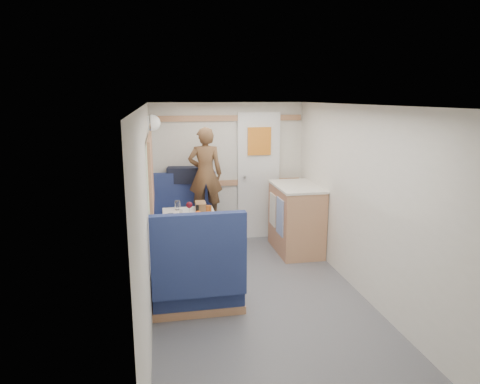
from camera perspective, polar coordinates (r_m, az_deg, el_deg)
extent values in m
plane|color=#515156|center=(4.43, 3.30, -15.37)|extent=(4.50, 4.50, 0.00)
plane|color=silver|center=(3.92, 3.68, 11.43)|extent=(4.50, 4.50, 0.00)
cube|color=silver|center=(6.22, -1.62, 2.62)|extent=(2.20, 0.02, 2.00)
cube|color=silver|center=(3.95, -12.23, -3.56)|extent=(0.02, 4.50, 2.00)
cube|color=silver|center=(4.46, 17.33, -1.98)|extent=(0.02, 4.50, 2.00)
cube|color=#A76B4B|center=(6.22, -1.58, 1.23)|extent=(2.15, 0.02, 0.08)
cube|color=#A76B4B|center=(6.11, -1.64, 9.82)|extent=(2.15, 0.02, 0.08)
cube|color=#A1AC92|center=(4.86, -11.90, 2.54)|extent=(0.04, 1.30, 0.72)
cube|color=white|center=(6.29, 2.48, 2.08)|extent=(0.62, 0.04, 1.86)
cube|color=orange|center=(6.18, 2.59, 6.77)|extent=(0.34, 0.03, 0.40)
cylinder|color=silver|center=(6.19, 0.60, 2.11)|extent=(0.04, 0.10, 0.04)
cube|color=white|center=(5.00, -6.67, -3.48)|extent=(0.62, 0.92, 0.04)
cylinder|color=silver|center=(5.11, -6.57, -7.26)|extent=(0.08, 0.08, 0.66)
cylinder|color=silver|center=(5.23, -6.48, -10.72)|extent=(0.36, 0.36, 0.03)
cube|color=navy|center=(5.90, -7.14, -5.79)|extent=(0.88, 0.50, 0.45)
cube|color=navy|center=(6.05, -7.43, -1.14)|extent=(0.88, 0.10, 0.80)
cube|color=#A76B4B|center=(5.96, -7.09, -7.48)|extent=(0.90, 0.52, 0.08)
cube|color=navy|center=(4.41, -5.72, -12.29)|extent=(0.88, 0.50, 0.45)
cube|color=navy|center=(3.99, -5.48, -8.43)|extent=(0.88, 0.10, 0.80)
cube|color=#A76B4B|center=(4.50, -5.66, -14.42)|extent=(0.90, 0.52, 0.08)
cube|color=#A76B4B|center=(6.04, -7.51, 1.07)|extent=(0.90, 0.14, 0.04)
sphere|color=white|center=(5.65, -11.60, 9.03)|extent=(0.20, 0.20, 0.20)
cube|color=#A76B4B|center=(5.87, 7.47, -3.61)|extent=(0.54, 0.90, 0.90)
cube|color=silver|center=(5.76, 7.60, 0.75)|extent=(0.56, 0.92, 0.03)
cube|color=#5972B2|center=(5.59, 5.34, -3.30)|extent=(0.01, 0.30, 0.48)
cube|color=silver|center=(5.93, 4.38, -2.36)|extent=(0.01, 0.28, 0.44)
imported|color=brown|center=(5.72, -4.64, 2.44)|extent=(0.48, 0.34, 1.24)
cube|color=black|center=(6.02, -7.49, 2.28)|extent=(0.48, 0.28, 0.22)
cube|color=silver|center=(4.78, -5.87, -3.85)|extent=(0.26, 0.33, 0.02)
sphere|color=orange|center=(4.86, -5.61, -2.97)|extent=(0.08, 0.08, 0.08)
cube|color=#D3CD7A|center=(4.87, -5.65, -3.19)|extent=(0.12, 0.09, 0.04)
cylinder|color=white|center=(5.02, -6.75, -3.13)|extent=(0.06, 0.06, 0.01)
cylinder|color=white|center=(5.01, -6.76, -2.56)|extent=(0.01, 0.01, 0.10)
sphere|color=#480713|center=(4.99, -6.78, -1.73)|extent=(0.08, 0.08, 0.08)
cylinder|color=white|center=(4.74, -9.20, -3.51)|extent=(0.07, 0.07, 0.11)
cylinder|color=silver|center=(5.30, -8.32, -1.76)|extent=(0.07, 0.07, 0.11)
cylinder|color=#8B4014|center=(5.05, -4.19, -2.40)|extent=(0.07, 0.07, 0.11)
cylinder|color=black|center=(5.12, -5.71, -2.26)|extent=(0.04, 0.04, 0.10)
cylinder|color=silver|center=(5.01, -7.90, -2.70)|extent=(0.04, 0.04, 0.09)
cube|color=olive|center=(5.26, -5.27, -1.86)|extent=(0.13, 0.23, 0.09)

